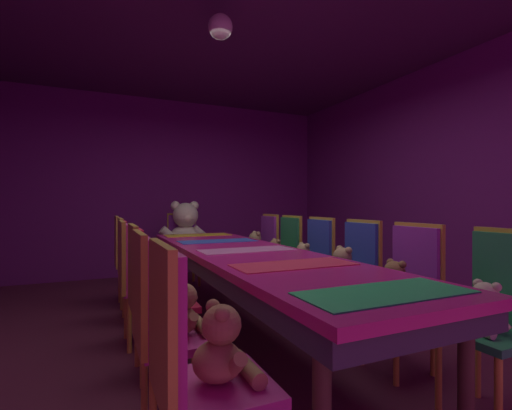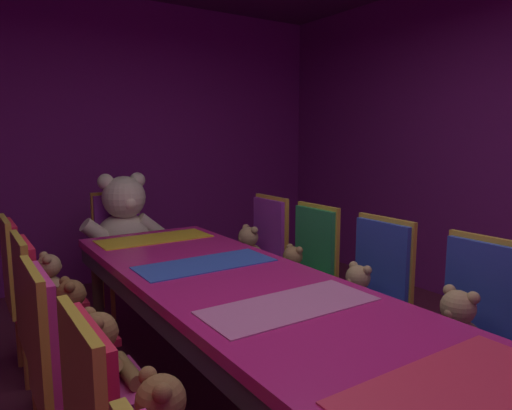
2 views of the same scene
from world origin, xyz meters
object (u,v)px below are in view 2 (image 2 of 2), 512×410
(chair_right_4, at_px, (309,261))
(king_teddy_bear, at_px, (125,223))
(chair_left_4, at_px, (42,313))
(chair_right_5, at_px, (263,246))
(chair_left_3, at_px, (61,363))
(throne_chair, at_px, (120,238))
(teddy_right_5, at_px, (248,249))
(teddy_left_3, at_px, (100,354))
(banquet_table, at_px, (290,325))
(teddy_right_2, at_px, (456,327))
(chair_right_2, at_px, (475,320))
(teddy_right_3, at_px, (357,292))
(chair_right_3, at_px, (375,284))
(teddy_left_5, at_px, (50,279))
(teddy_left_4, at_px, (73,310))
(teddy_right_4, at_px, (292,268))
(chair_left_5, at_px, (24,281))

(chair_right_4, distance_m, king_teddy_bear, 1.55)
(chair_left_4, relative_size, chair_right_5, 1.00)
(chair_left_3, height_order, throne_chair, same)
(teddy_right_5, bearing_deg, teddy_left_3, 38.86)
(chair_left_3, xyz_separation_m, chair_right_5, (1.71, 1.14, 0.00))
(banquet_table, distance_m, teddy_right_2, 0.78)
(teddy_left_3, distance_m, chair_right_4, 1.68)
(teddy_left_3, relative_size, king_teddy_bear, 0.45)
(chair_right_2, height_order, teddy_right_5, chair_right_2)
(chair_right_5, bearing_deg, throne_chair, -46.82)
(banquet_table, height_order, teddy_right_3, banquet_table)
(chair_right_3, relative_size, teddy_right_3, 3.31)
(chair_left_3, bearing_deg, teddy_right_2, -21.64)
(teddy_left_5, relative_size, chair_right_2, 0.31)
(teddy_left_5, bearing_deg, teddy_right_2, -52.21)
(chair_right_2, xyz_separation_m, chair_right_4, (0.00, 1.22, 0.00))
(chair_left_3, height_order, teddy_right_2, chair_left_3)
(teddy_left_5, bearing_deg, banquet_table, -65.02)
(chair_right_2, bearing_deg, teddy_left_4, -38.03)
(teddy_left_3, distance_m, chair_left_4, 0.60)
(chair_right_3, relative_size, chair_right_5, 1.00)
(teddy_left_3, height_order, teddy_right_4, teddy_left_3)
(chair_left_3, distance_m, teddy_left_3, 0.15)
(teddy_right_4, height_order, chair_right_5, chair_right_5)
(teddy_left_5, relative_size, chair_right_5, 0.31)
(chair_right_3, bearing_deg, chair_left_3, 0.01)
(chair_left_4, relative_size, teddy_right_2, 2.96)
(teddy_left_4, height_order, teddy_left_5, teddy_left_5)
(teddy_left_4, bearing_deg, teddy_right_2, -40.82)
(chair_right_3, xyz_separation_m, teddy_right_5, (-0.15, 1.14, -0.00))
(teddy_right_4, bearing_deg, teddy_left_5, -22.77)
(teddy_left_5, relative_size, chair_right_3, 0.31)
(chair_right_3, relative_size, chair_right_4, 1.00)
(teddy_left_3, bearing_deg, teddy_right_2, -23.63)
(chair_right_3, bearing_deg, teddy_right_2, 76.44)
(teddy_left_4, distance_m, chair_right_2, 1.96)
(chair_left_5, distance_m, teddy_right_3, 1.95)
(chair_left_5, height_order, chair_right_4, same)
(banquet_table, height_order, king_teddy_bear, king_teddy_bear)
(chair_left_3, bearing_deg, banquet_table, -19.52)
(banquet_table, xyz_separation_m, teddy_left_5, (-0.69, 1.49, -0.08))
(chair_left_5, height_order, teddy_right_4, chair_left_5)
(chair_right_5, xyz_separation_m, teddy_right_5, (-0.15, 0.00, -0.00))
(chair_left_4, height_order, teddy_right_4, chair_left_4)
(chair_right_3, distance_m, teddy_right_5, 1.15)
(teddy_left_5, bearing_deg, teddy_left_4, -89.69)
(chair_right_4, bearing_deg, chair_left_4, 0.31)
(banquet_table, distance_m, chair_right_4, 1.24)
(chair_left_5, bearing_deg, teddy_left_4, -76.20)
(king_teddy_bear, bearing_deg, teddy_left_3, -20.75)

